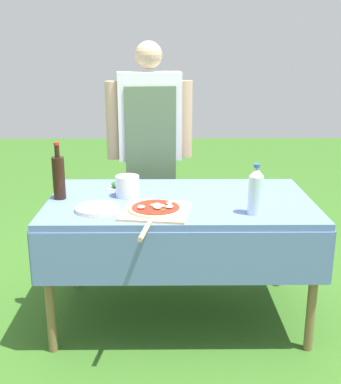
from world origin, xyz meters
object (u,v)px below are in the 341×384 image
pizza_on_peel (155,210)px  mixing_tub (127,186)px  water_bottle (256,191)px  oil_bottle (59,177)px  herb_container (122,185)px  plate_stack (97,209)px  prep_table (180,213)px  person_cook (150,138)px

pizza_on_peel → mixing_tub: size_ratio=4.35×
water_bottle → mixing_tub: water_bottle is taller
pizza_on_peel → mixing_tub: mixing_tub is taller
mixing_tub → oil_bottle: bearing=-174.0°
herb_container → plate_stack: 0.43m
oil_bottle → water_bottle: bearing=-14.5°
prep_table → water_bottle: (0.38, -0.26, 0.21)m
pizza_on_peel → oil_bottle: (-0.54, 0.25, 0.11)m
prep_table → person_cook: person_cook is taller
plate_stack → water_bottle: bearing=-4.2°
water_bottle → herb_container: (-0.72, 0.48, -0.10)m
prep_table → plate_stack: plate_stack is taller
water_bottle → mixing_tub: (-0.67, 0.31, -0.06)m
pizza_on_peel → mixing_tub: bearing=128.3°
prep_table → mixing_tub: (-0.30, 0.05, 0.14)m
water_bottle → mixing_tub: bearing=155.2°
pizza_on_peel → oil_bottle: 0.61m
herb_container → plate_stack: (-0.10, -0.42, -0.01)m
person_cook → mixing_tub: 0.72m
water_bottle → plate_stack: water_bottle is taller
prep_table → mixing_tub: 0.33m
water_bottle → herb_container: 0.87m
prep_table → water_bottle: size_ratio=5.69×
pizza_on_peel → herb_container: 0.51m
water_bottle → plate_stack: 0.82m
oil_bottle → plate_stack: (0.24, -0.21, -0.12)m
pizza_on_peel → oil_bottle: size_ratio=1.83×
mixing_tub → plate_stack: (-0.14, -0.25, -0.05)m
herb_container → mixing_tub: 0.18m
person_cook → herb_container: person_cook is taller
person_cook → herb_container: size_ratio=8.93×
prep_table → herb_container: (-0.34, 0.22, 0.10)m
mixing_tub → herb_container: bearing=104.9°
prep_table → pizza_on_peel: 0.29m
prep_table → person_cook: (-0.19, 0.75, 0.29)m
mixing_tub → person_cook: bearing=81.4°
mixing_tub → water_bottle: bearing=-24.8°
mixing_tub → plate_stack: mixing_tub is taller
pizza_on_peel → plate_stack: size_ratio=2.51×
person_cook → mixing_tub: bearing=75.3°
prep_table → oil_bottle: (-0.68, 0.01, 0.21)m
person_cook → mixing_tub: size_ratio=11.82×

